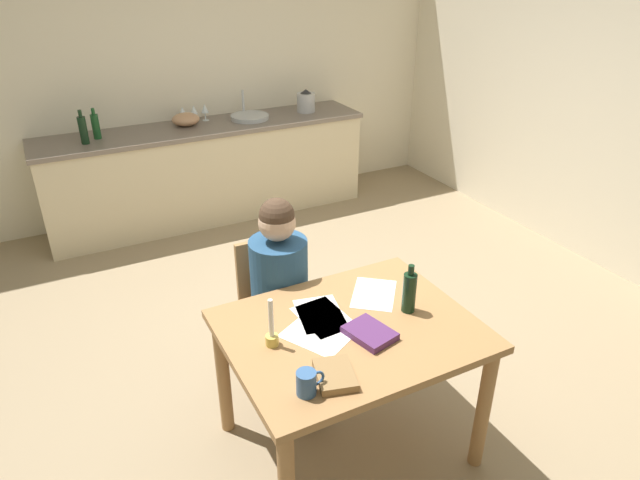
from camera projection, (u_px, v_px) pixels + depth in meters
The scene contains 24 objects.
ground_plane at pixel (316, 341), 3.81m from camera, with size 5.20×5.20×0.04m, color #937F60.
wall_back at pixel (189, 73), 5.25m from camera, with size 5.20×0.12×2.60m, color silver.
wall_right at pixel (621, 103), 4.27m from camera, with size 0.12×5.20×2.60m, color silver.
kitchen_counter at pixel (209, 171), 5.36m from camera, with size 3.00×0.64×0.90m.
dining_table at pixel (350, 347), 2.70m from camera, with size 1.16×0.92×0.76m.
chair_at_table at pixel (275, 306), 3.29m from camera, with size 0.41×0.41×0.87m.
person_seated at pixel (284, 290), 3.09m from camera, with size 0.33×0.60×1.19m.
coffee_mug at pixel (307, 383), 2.24m from camera, with size 0.12×0.08×0.11m.
candlestick at pixel (272, 333), 2.51m from camera, with size 0.06×0.06×0.24m.
book_magazine at pixel (335, 375), 2.33m from camera, with size 0.16×0.20×0.03m, color olive.
book_cookery at pixel (370, 333), 2.58m from camera, with size 0.17×0.22×0.03m, color #502859.
paper_letter at pixel (316, 336), 2.59m from camera, with size 0.21×0.30×0.00m, color white.
paper_bill at pixel (320, 314), 2.75m from camera, with size 0.21×0.30×0.00m, color white.
paper_envelope at pixel (323, 317), 2.72m from camera, with size 0.21×0.30×0.00m, color white.
paper_receipt at pixel (374, 294), 2.91m from camera, with size 0.21×0.30×0.00m, color white.
wine_bottle_on_table at pixel (409, 292), 2.73m from camera, with size 0.07×0.07×0.25m.
sink_unit at pixel (250, 117), 5.33m from camera, with size 0.36×0.36×0.24m.
bottle_oil at pixel (83, 130), 4.62m from camera, with size 0.07×0.07×0.28m.
bottle_vinegar at pixel (96, 126), 4.74m from camera, with size 0.06×0.06×0.26m.
mixing_bowl at pixel (186, 119), 5.12m from camera, with size 0.25×0.25×0.11m, color tan.
stovetop_kettle at pixel (306, 102), 5.53m from camera, with size 0.18×0.18×0.22m.
wine_glass_near_sink at pixel (205, 109), 5.25m from camera, with size 0.07×0.07×0.15m.
wine_glass_by_kettle at pixel (194, 110), 5.20m from camera, with size 0.07×0.07×0.15m.
wine_glass_back_left at pixel (183, 112), 5.16m from camera, with size 0.07×0.07×0.15m.
Camera 1 is at (-1.39, -2.74, 2.35)m, focal length 31.68 mm.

